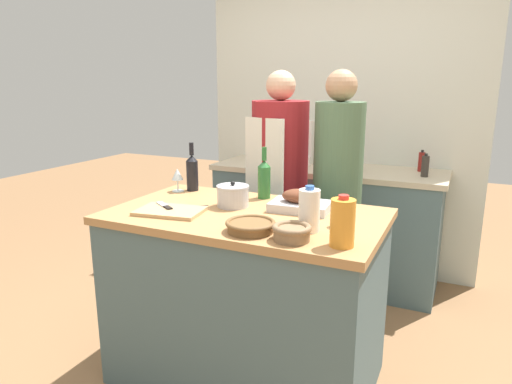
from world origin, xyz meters
TOP-DOWN VIEW (x-y plane):
  - ground_plane at (0.00, 0.00)m, footprint 12.00×12.00m
  - kitchen_island at (0.00, 0.00)m, footprint 1.37×0.81m
  - back_counter at (0.00, 1.44)m, footprint 1.79×0.60m
  - back_wall at (0.00, 1.79)m, footprint 2.29×0.10m
  - roasting_pan at (0.24, 0.15)m, footprint 0.31×0.22m
  - wicker_basket at (0.15, -0.26)m, footprint 0.22×0.22m
  - cutting_board at (-0.34, -0.17)m, footprint 0.36×0.27m
  - stock_pot at (-0.11, 0.08)m, footprint 0.17×0.17m
  - mixing_bowl at (0.36, -0.29)m, footprint 0.17×0.17m
  - juice_jug at (0.56, -0.27)m, footprint 0.10×0.10m
  - milk_jug at (0.38, -0.14)m, footprint 0.09×0.09m
  - wine_bottle_green at (-0.04, 0.31)m, footprint 0.07×0.07m
  - wine_bottle_dark at (-0.51, 0.30)m, footprint 0.07×0.07m
  - wine_glass_left at (0.49, -0.03)m, footprint 0.07×0.07m
  - wine_glass_right at (-0.57, 0.24)m, footprint 0.07×0.07m
  - knife_chef at (-0.31, -0.04)m, footprint 0.21×0.12m
  - knife_paring at (-0.40, -0.13)m, footprint 0.16×0.12m
  - stand_mixer at (-0.24, 1.53)m, footprint 0.18×0.14m
  - condiment_bottle_tall at (0.73, 1.38)m, footprint 0.05×0.05m
  - condiment_bottle_short at (0.68, 1.58)m, footprint 0.05×0.05m
  - condiment_bottle_extra at (0.25, 1.42)m, footprint 0.05×0.05m
  - person_cook_aproned at (-0.14, 0.79)m, footprint 0.37×0.40m
  - person_cook_guest at (0.26, 0.77)m, footprint 0.31×0.31m

SIDE VIEW (x-z plane):
  - ground_plane at x=0.00m, z-range 0.00..0.00m
  - back_counter at x=0.00m, z-range 0.00..0.92m
  - kitchen_island at x=0.00m, z-range 0.00..0.93m
  - person_cook_aproned at x=-0.14m, z-range 0.08..1.73m
  - person_cook_guest at x=0.26m, z-range 0.10..1.74m
  - knife_chef at x=-0.31m, z-range 0.93..0.94m
  - cutting_board at x=-0.34m, z-range 0.93..0.95m
  - knife_paring at x=-0.40m, z-range 0.95..0.96m
  - wicker_basket at x=0.15m, z-range 0.93..0.98m
  - mixing_bowl at x=0.36m, z-range 0.94..1.00m
  - roasting_pan at x=0.24m, z-range 0.92..1.03m
  - stock_pot at x=-0.11m, z-range 0.92..1.06m
  - condiment_bottle_short at x=0.68m, z-range 0.91..1.07m
  - condiment_bottle_tall at x=0.73m, z-range 0.91..1.08m
  - condiment_bottle_extra at x=0.25m, z-range 0.91..1.13m
  - milk_jug at x=0.38m, z-range 0.93..1.13m
  - wine_glass_left at x=0.49m, z-range 0.96..1.10m
  - wine_glass_right at x=-0.57m, z-range 0.96..1.10m
  - juice_jug at x=0.56m, z-range 0.93..1.14m
  - wine_bottle_green at x=-0.04m, z-range 0.90..1.19m
  - wine_bottle_dark at x=-0.51m, z-range 0.90..1.19m
  - stand_mixer at x=-0.24m, z-range 0.89..1.24m
  - back_wall at x=0.00m, z-range 0.00..2.55m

